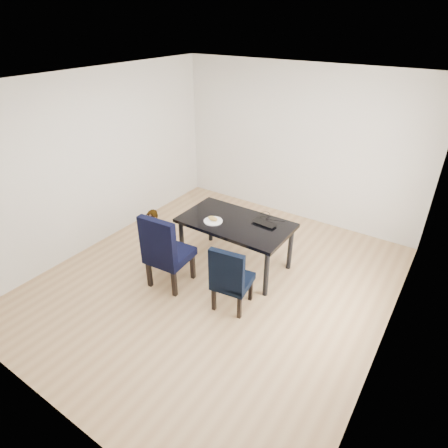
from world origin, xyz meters
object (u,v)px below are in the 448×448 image
Objects in this scene: dining_table at (235,244)px; chair_left at (170,249)px; child at (154,238)px; laptop at (266,222)px; chair_right at (233,276)px; plate at (213,221)px.

chair_left is (-0.52, -0.86, 0.18)m from dining_table.
dining_table is 1.21m from child.
child is (-1.01, -0.65, 0.08)m from dining_table.
child reaches higher than laptop.
laptop reaches higher than dining_table.
chair_right reaches higher than child.
chair_right is (0.46, -0.78, 0.09)m from dining_table.
laptop is at bearing 30.52° from plate.
dining_table is 5.92× the size of plate.
plate is at bearing -146.30° from dining_table.
dining_table is 1.77× the size of child.
chair_left is at bearing -110.45° from plate.
dining_table is 1.43× the size of chair_left.
chair_right is 1.03m from laptop.
chair_right is at bearing 4.46° from child.
laptop is (0.90, 1.06, 0.21)m from chair_left.
laptop is (1.40, 0.86, 0.31)m from child.
chair_right is at bearing -59.71° from dining_table.
chair_left reaches higher than chair_right.
child is at bearing 152.81° from chair_left.
dining_table is 0.50m from plate.
dining_table is at bearing 111.75° from chair_right.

